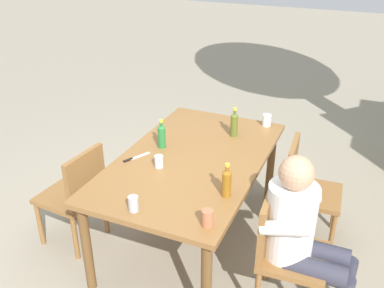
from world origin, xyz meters
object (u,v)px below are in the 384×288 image
at_px(bottle_olive, 234,124).
at_px(bottle_green, 162,136).
at_px(bottle_amber, 227,182).
at_px(dining_table, 192,167).
at_px(chair_near_right, 77,192).
at_px(cup_glass, 159,161).
at_px(cup_white, 267,120).
at_px(person_in_white_shirt, 302,231).
at_px(cup_terracotta, 207,218).
at_px(table_knife, 135,158).
at_px(chair_far_right, 282,247).
at_px(chair_far_left, 304,186).
at_px(cup_steel, 133,204).

bearing_deg(bottle_olive, bottle_green, -47.25).
bearing_deg(bottle_amber, bottle_green, -122.73).
bearing_deg(bottle_olive, dining_table, -19.10).
relative_size(dining_table, chair_near_right, 2.08).
bearing_deg(cup_glass, cup_white, 152.34).
xyz_separation_m(person_in_white_shirt, cup_terracotta, (0.34, -0.52, 0.18)).
distance_m(dining_table, chair_near_right, 0.95).
xyz_separation_m(bottle_olive, table_knife, (0.69, -0.58, -0.11)).
distance_m(chair_far_right, cup_terracotta, 0.63).
distance_m(bottle_amber, cup_white, 1.22).
relative_size(dining_table, chair_far_left, 2.08).
bearing_deg(chair_near_right, chair_far_right, 90.05).
distance_m(dining_table, cup_glass, 0.31).
height_order(bottle_amber, cup_glass, bottle_amber).
relative_size(chair_far_left, cup_steel, 8.37).
xyz_separation_m(chair_far_right, bottle_green, (-0.48, -1.13, 0.40)).
distance_m(bottle_green, cup_white, 1.02).
distance_m(cup_white, table_knife, 1.28).
height_order(chair_far_left, bottle_olive, bottle_olive).
xyz_separation_m(chair_far_right, bottle_olive, (-0.92, -0.66, 0.40)).
xyz_separation_m(cup_steel, cup_white, (-1.61, 0.45, 0.00)).
xyz_separation_m(person_in_white_shirt, cup_glass, (-0.18, -1.11, 0.17)).
bearing_deg(bottle_olive, chair_far_right, 35.74).
distance_m(person_in_white_shirt, bottle_amber, 0.57).
xyz_separation_m(bottle_amber, cup_glass, (-0.16, -0.59, -0.06)).
bearing_deg(person_in_white_shirt, chair_far_left, -172.31).
height_order(chair_far_right, person_in_white_shirt, person_in_white_shirt).
relative_size(dining_table, table_knife, 8.06).
bearing_deg(chair_near_right, cup_white, 135.47).
height_order(bottle_olive, cup_glass, bottle_olive).
bearing_deg(chair_far_right, dining_table, -116.29).
xyz_separation_m(bottle_green, cup_terracotta, (0.81, 0.72, -0.05)).
bearing_deg(table_knife, chair_far_left, 115.37).
xyz_separation_m(bottle_olive, cup_steel, (1.29, -0.24, -0.06)).
bearing_deg(bottle_olive, chair_far_left, 81.18).
height_order(dining_table, chair_far_left, chair_far_left).
relative_size(chair_far_left, bottle_olive, 3.36).
relative_size(chair_far_left, bottle_amber, 3.53).
xyz_separation_m(chair_far_right, cup_white, (-1.23, -0.45, 0.34)).
bearing_deg(chair_near_right, bottle_amber, 90.88).
bearing_deg(bottle_olive, chair_near_right, -47.70).
relative_size(person_in_white_shirt, cup_white, 11.04).
height_order(cup_terracotta, table_knife, cup_terracotta).
height_order(cup_glass, cup_terracotta, cup_terracotta).
xyz_separation_m(bottle_green, bottle_amber, (0.46, 0.72, 0.00)).
relative_size(chair_near_right, table_knife, 3.88).
bearing_deg(bottle_amber, cup_terracotta, 0.30).
xyz_separation_m(dining_table, chair_far_right, (0.41, 0.83, -0.21)).
height_order(chair_far_right, cup_glass, cup_glass).
distance_m(chair_far_left, cup_white, 0.71).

